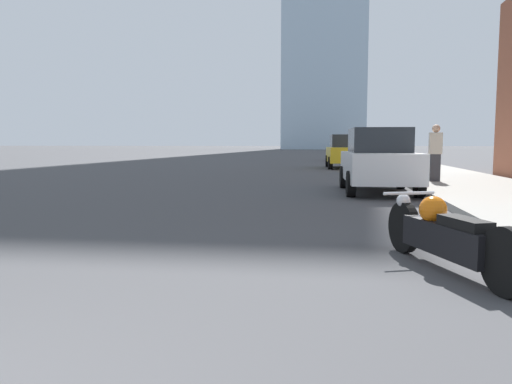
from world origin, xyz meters
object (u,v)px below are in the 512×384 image
object	(u,v)px
pedestrian	(435,152)
parked_car_yellow	(346,152)
parked_car_white	(378,161)
parked_car_red	(347,150)
motorcycle	(445,235)

from	to	relation	value
pedestrian	parked_car_yellow	bearing A→B (deg)	102.27
parked_car_white	parked_car_red	world-z (taller)	parked_car_white
parked_car_white	parked_car_yellow	size ratio (longest dim) A/B	0.93
parked_car_yellow	parked_car_white	bearing A→B (deg)	-91.45
parked_car_yellow	motorcycle	bearing A→B (deg)	-92.43
motorcycle	parked_car_yellow	size ratio (longest dim) A/B	0.53
parked_car_red	parked_car_yellow	bearing A→B (deg)	-88.62
parked_car_red	pedestrian	world-z (taller)	pedestrian
parked_car_white	parked_car_yellow	world-z (taller)	parked_car_yellow
parked_car_yellow	parked_car_red	xyz separation A→B (m)	(0.38, 11.19, -0.05)
motorcycle	pedestrian	size ratio (longest dim) A/B	1.34
parked_car_yellow	pedestrian	world-z (taller)	pedestrian
motorcycle	parked_car_red	distance (m)	31.63
parked_car_yellow	pedestrian	bearing A→B (deg)	-81.08
parked_car_yellow	parked_car_red	world-z (taller)	parked_car_yellow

